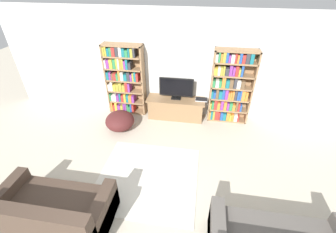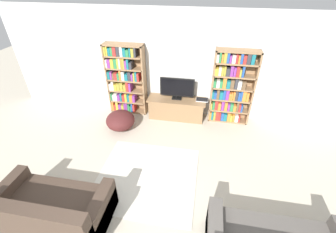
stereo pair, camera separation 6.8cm
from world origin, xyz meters
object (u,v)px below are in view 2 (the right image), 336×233
bookshelf_left (125,79)px  laptop (202,100)px  television (177,88)px  couch_left_sectional (51,211)px  tv_stand (176,108)px  beanbag_ottoman (120,120)px  bookshelf_right (231,88)px

bookshelf_left → laptop: bookshelf_left is taller
television → laptop: (0.63, 0.03, -0.28)m
laptop → couch_left_sectional: size_ratio=0.18×
tv_stand → beanbag_ottoman: size_ratio=2.13×
couch_left_sectional → bookshelf_left: bearing=89.0°
laptop → beanbag_ottoman: 2.06m
laptop → tv_stand: bearing=-174.3°
bookshelf_left → beanbag_ottoman: (0.10, -0.83, -0.70)m
bookshelf_right → beanbag_ottoman: bookshelf_right is taller
bookshelf_left → bookshelf_right: (2.62, -0.00, -0.03)m
bookshelf_left → beanbag_ottoman: 1.09m
tv_stand → bookshelf_right: bearing=5.1°
television → beanbag_ottoman: 1.58m
bookshelf_right → beanbag_ottoman: size_ratio=2.66×
tv_stand → television: television is taller
television → beanbag_ottoman: bearing=-149.2°
bookshelf_right → laptop: bookshelf_right is taller
tv_stand → beanbag_ottoman: tv_stand is taller
bookshelf_right → television: bearing=-176.3°
couch_left_sectional → beanbag_ottoman: (0.16, 2.51, -0.05)m
television → couch_left_sectional: bearing=-113.5°
television → laptop: 0.69m
bookshelf_right → beanbag_ottoman: (-2.52, -0.83, -0.67)m
couch_left_sectional → beanbag_ottoman: 2.51m
television → laptop: size_ratio=2.83×
bookshelf_right → television: (-1.27, -0.08, -0.07)m
bookshelf_right → television: size_ratio=2.16×
beanbag_ottoman → bookshelf_left: bearing=97.0°
tv_stand → laptop: 0.69m
bookshelf_right → tv_stand: (-1.27, -0.11, -0.63)m
television → beanbag_ottoman: size_ratio=1.23×
bookshelf_right → laptop: 0.73m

